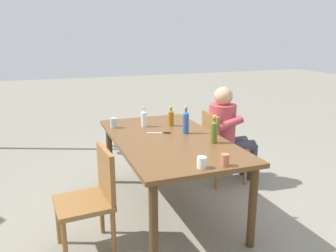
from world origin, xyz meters
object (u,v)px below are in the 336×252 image
Objects in this scene: bottle_clear at (144,118)px; cup_terracotta at (225,160)px; person_in_white_shirt at (228,130)px; table_knife at (161,133)px; cup_white at (202,162)px; bottle_olive at (214,131)px; bottle_amber at (171,118)px; chair_far_left at (93,195)px; bottle_blue at (186,122)px; cup_steel at (114,123)px; dining_table at (168,145)px; backpack_by_near_side at (165,145)px; chair_near_right at (219,144)px.

bottle_clear is 2.33× the size of cup_terracotta.
person_in_white_shirt is 5.14× the size of table_knife.
cup_terracotta is (-0.02, -0.19, 0.00)m from cup_white.
bottle_olive is 1.19× the size of bottle_amber.
chair_far_left is 1.93m from person_in_white_shirt.
chair_far_left is 9.13× the size of cup_terracotta.
bottle_blue is 3.30× the size of cup_white.
cup_steel is (0.97, -0.38, 0.34)m from chair_far_left.
cup_white is (-1.32, -0.07, -0.05)m from bottle_clear.
table_knife is at bearing -0.94° from cup_white.
dining_table reaches higher than backpack_by_near_side.
cup_white reaches higher than backpack_by_near_side.
dining_table is 8.18× the size of table_knife.
cup_steel is at bearing 132.44° from backpack_by_near_side.
chair_near_right and chair_far_left have the same top height.
bottle_amber reaches higher than chair_far_left.
backpack_by_near_side is (0.95, 0.35, -0.27)m from chair_near_right.
backpack_by_near_side is at bearing 20.24° from chair_near_right.
bottle_amber reaches higher than chair_near_right.
dining_table is at bearing -174.32° from table_knife.
bottle_clear reaches higher than cup_steel.
bottle_blue is 0.94m from cup_terracotta.
cup_steel is 0.24× the size of backpack_by_near_side.
bottle_olive is 0.74m from bottle_amber.
dining_table is 2.16× the size of chair_near_right.
chair_far_left is at bearing 117.35° from chair_near_right.
bottle_blue is 3.03× the size of cup_terracotta.
dining_table is at bearing 48.37° from bottle_olive.
person_in_white_shirt is (0.42, -0.92, -0.04)m from dining_table.
bottle_blue reaches higher than chair_far_left.
bottle_amber reaches higher than cup_white.
bottle_olive is 0.58× the size of backpack_by_near_side.
chair_far_left is 7.95× the size of cup_steel.
cup_steel is at bearing 22.34° from cup_terracotta.
bottle_olive is at bearing -162.73° from bottle_blue.
table_knife is (-0.24, 0.21, -0.09)m from bottle_amber.
person_in_white_shirt is at bearing -89.66° from bottle_amber.
bottle_clear is 0.34m from table_knife.
bottle_clear is 0.48× the size of backpack_by_near_side.
dining_table is 0.19m from table_knife.
bottle_amber is 1.27m from cup_white.
bottle_amber is at bearing -1.72° from cup_terracotta.
person_in_white_shirt reaches higher than cup_steel.
chair_far_left is 3.92× the size of bottle_amber.
bottle_blue is (0.08, -0.22, 0.21)m from dining_table.
bottle_olive is 1.81m from backpack_by_near_side.
bottle_olive is 3.03× the size of cup_white.
chair_near_right is 1.55m from cup_white.
dining_table is at bearing 10.09° from cup_terracotta.
bottle_blue is at bearing 120.41° from chair_near_right.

